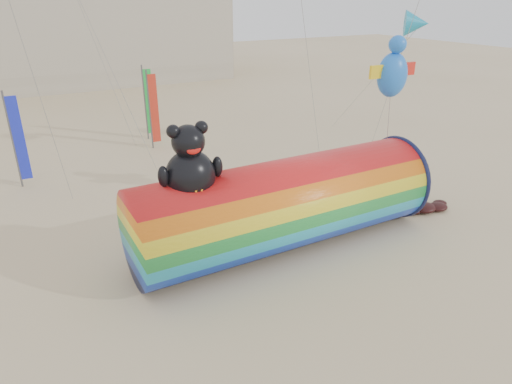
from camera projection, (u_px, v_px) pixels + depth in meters
ground at (264, 265)px, 17.66m from camera, size 160.00×160.00×0.00m
windsock_assembly at (285, 202)px, 18.38m from camera, size 12.60×3.84×5.81m
kite_handler at (407, 183)px, 22.97m from camera, size 0.74×0.68×1.70m
fabric_bundle at (427, 207)px, 22.02m from camera, size 2.62×1.35×0.41m
festival_banners at (114, 115)px, 28.65m from camera, size 9.28×5.46×5.20m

